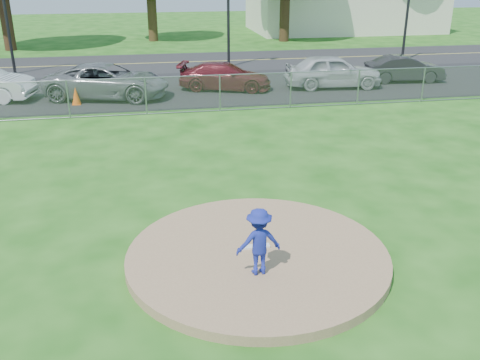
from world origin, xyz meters
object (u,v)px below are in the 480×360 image
object	(u,v)px
parked_car_gray	(107,81)
parked_car_pearl	(333,71)
traffic_cone	(76,96)
traffic_signal_right	(412,4)
commercial_building	(343,5)
pitcher	(259,242)
traffic_signal_left	(10,10)
parked_car_charcoal	(405,69)
parked_car_darkred	(225,76)

from	to	relation	value
parked_car_gray	parked_car_pearl	xyz separation A→B (m)	(10.75, 0.28, 0.03)
traffic_cone	parked_car_pearl	xyz separation A→B (m)	(12.06, 1.28, 0.42)
parked_car_pearl	traffic_signal_right	bearing A→B (deg)	-42.83
commercial_building	pitcher	size ratio (longest dim) A/B	12.27
traffic_signal_left	parked_car_charcoal	xyz separation A→B (m)	(19.96, -5.86, -2.70)
traffic_signal_right	parked_car_pearl	bearing A→B (deg)	-137.60
traffic_signal_right	traffic_cone	world-z (taller)	traffic_signal_right
commercial_building	pitcher	distance (m)	42.01
parked_car_darkred	parked_car_charcoal	distance (m)	9.36
pitcher	parked_car_darkred	world-z (taller)	pitcher
parked_car_gray	parked_car_darkred	world-z (taller)	parked_car_gray
traffic_signal_right	traffic_cone	distance (m)	20.93
traffic_signal_left	parked_car_pearl	xyz separation A→B (m)	(15.86, -6.52, -2.56)
traffic_signal_left	pitcher	distance (m)	24.46
parked_car_gray	traffic_signal_left	bearing A→B (deg)	51.22
traffic_signal_right	pitcher	world-z (taller)	traffic_signal_right
traffic_signal_left	parked_car_gray	bearing A→B (deg)	-53.03
traffic_signal_right	traffic_signal_left	bearing A→B (deg)	180.00
traffic_signal_left	parked_car_charcoal	size ratio (longest dim) A/B	1.42
parked_car_darkred	pitcher	bearing A→B (deg)	-169.26
parked_car_darkred	parked_car_charcoal	bearing A→B (deg)	-71.29
parked_car_gray	parked_car_charcoal	xyz separation A→B (m)	(14.84, 0.94, -0.11)
traffic_signal_right	parked_car_pearl	world-z (taller)	traffic_signal_right
pitcher	traffic_signal_right	bearing A→B (deg)	-126.87
commercial_building	traffic_signal_right	world-z (taller)	traffic_signal_right
commercial_building	pitcher	bearing A→B (deg)	-112.62
commercial_building	parked_car_darkred	size ratio (longest dim) A/B	3.71
commercial_building	parked_car_pearl	distance (m)	24.25
parked_car_pearl	parked_car_charcoal	distance (m)	4.15
commercial_building	parked_car_darkred	bearing A→B (deg)	-122.71
traffic_cone	parked_car_pearl	distance (m)	12.13
traffic_cone	traffic_signal_right	bearing A→B (deg)	22.10
traffic_signal_right	parked_car_charcoal	distance (m)	7.13
traffic_signal_right	parked_car_gray	bearing A→B (deg)	-159.19
commercial_building	traffic_cone	bearing A→B (deg)	-131.37
traffic_signal_left	pitcher	size ratio (longest dim) A/B	4.19
traffic_signal_left	parked_car_pearl	distance (m)	17.34
commercial_building	parked_car_darkred	world-z (taller)	commercial_building
parked_car_gray	parked_car_darkred	distance (m)	5.53
traffic_cone	parked_car_darkred	distance (m)	7.01
parked_car_darkred	parked_car_pearl	world-z (taller)	parked_car_pearl
parked_car_gray	parked_car_pearl	world-z (taller)	parked_car_pearl
commercial_building	parked_car_gray	distance (m)	30.13
pitcher	parked_car_charcoal	bearing A→B (deg)	-128.43
parked_car_darkred	parked_car_pearl	bearing A→B (deg)	-77.49
parked_car_darkred	parked_car_charcoal	xyz separation A→B (m)	(9.36, 0.20, 0.01)
traffic_signal_right	pitcher	bearing A→B (deg)	-122.29
traffic_signal_left	parked_car_darkred	xyz separation A→B (m)	(10.59, -6.06, -2.71)
parked_car_charcoal	pitcher	bearing A→B (deg)	151.76
commercial_building	traffic_cone	xyz separation A→B (m)	(-20.96, -23.80, -1.77)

